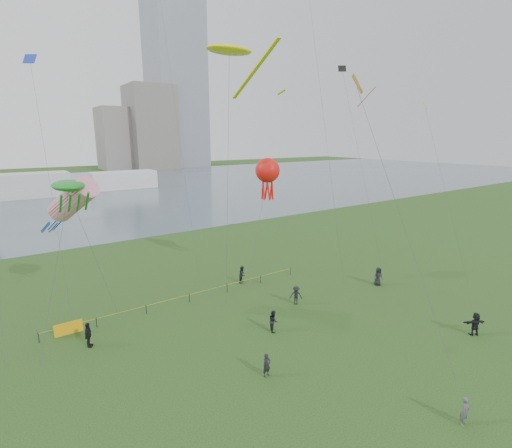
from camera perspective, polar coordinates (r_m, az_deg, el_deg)
ground_plane at (r=25.82m, az=13.84°, el=-21.97°), size 400.00×400.00×0.00m
lake at (r=115.58m, az=-26.57°, el=4.51°), size 400.00×120.00×0.08m
tower at (r=202.79m, az=-12.55°, el=25.82°), size 24.00×24.00×120.00m
building_mid at (r=186.28m, az=-15.85°, el=14.04°), size 20.00×20.00×38.00m
building_low at (r=187.81m, az=-20.49°, el=12.18°), size 16.00×18.00×28.00m
pavilion_left at (r=109.18m, az=-32.55°, el=4.98°), size 22.00×8.00×6.00m
pavilion_right at (r=116.18m, az=-19.70°, el=6.40°), size 18.00×7.00×5.00m
fence at (r=33.15m, az=-20.10°, el=-12.95°), size 24.07×0.07×1.05m
kite_flyer at (r=24.22m, az=29.48°, el=-23.77°), size 0.63×0.45×1.60m
spectator_a at (r=29.69m, az=2.69°, el=-14.66°), size 0.92×1.02×1.70m
spectator_b at (r=34.09m, az=6.17°, el=-10.85°), size 1.26×1.23×1.73m
spectator_c at (r=30.14m, az=-24.40°, el=-15.29°), size 0.92×1.18×1.86m
spectator_d at (r=39.98m, az=18.28°, el=-7.64°), size 1.07×0.88×1.89m
spectator_e at (r=33.52m, az=30.67°, el=-13.09°), size 1.74×1.29×1.82m
spectator_f at (r=24.88m, az=1.66°, el=-20.89°), size 0.57×0.38×1.55m
spectator_g at (r=38.66m, az=-2.11°, el=-7.76°), size 1.09×1.05×1.78m
kite_stingray at (r=38.75m, az=-4.02°, el=25.02°), size 6.83×9.96×23.14m
kite_windsock at (r=31.19m, az=-26.35°, el=3.35°), size 4.90×5.07×12.01m
kite_creature at (r=29.69m, az=-26.91°, el=5.22°), size 4.47×5.20×11.75m
kite_octopus at (r=36.76m, az=1.79°, el=8.16°), size 6.54×5.00×12.76m
kite_delta at (r=30.11m, az=15.98°, el=18.40°), size 1.95×11.00×19.27m
small_kites at (r=36.52m, az=-9.82°, el=26.08°), size 46.83×18.19×12.83m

